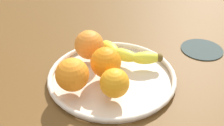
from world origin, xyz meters
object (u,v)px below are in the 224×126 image
object	(u,v)px
orange_back_left	(106,62)
orange_front_right	(115,83)
orange_back_right	(89,45)
ambient_coaster	(202,49)
fruit_bowl	(112,76)
orange_center	(72,75)
banana	(128,54)

from	to	relation	value
orange_back_left	orange_front_right	world-z (taller)	orange_back_left
orange_back_right	ambient_coaster	distance (cm)	32.65
fruit_bowl	orange_center	bearing A→B (deg)	-118.40
orange_back_left	orange_front_right	xyz separation A→B (cm)	(5.21, -5.38, -0.41)
orange_center	orange_front_right	bearing A→B (deg)	14.74
ambient_coaster	orange_front_right	bearing A→B (deg)	-110.60
fruit_bowl	orange_back_left	distance (cm)	4.81
banana	orange_center	bearing A→B (deg)	-109.85
fruit_bowl	orange_center	distance (cm)	11.35
fruit_bowl	orange_back_right	bearing A→B (deg)	157.81
orange_center	orange_back_right	world-z (taller)	same
orange_center	ambient_coaster	xyz separation A→B (cm)	(20.87, 33.51, -5.25)
fruit_bowl	orange_center	size ratio (longest dim) A/B	4.16
fruit_bowl	banana	xyz separation A→B (cm)	(0.69, 7.43, 2.48)
orange_back_right	orange_back_left	bearing A→B (deg)	-32.22
orange_back_left	orange_center	world-z (taller)	orange_center
orange_center	banana	bearing A→B (deg)	71.26
orange_front_right	ambient_coaster	bearing A→B (deg)	69.40
fruit_bowl	orange_front_right	size ratio (longest dim) A/B	4.83
orange_front_right	ambient_coaster	xyz separation A→B (cm)	(11.68, 31.09, -4.73)
orange_back_left	orange_back_right	xyz separation A→B (cm)	(-7.63, 4.81, 0.11)
orange_center	ambient_coaster	size ratio (longest dim) A/B	0.63
banana	ambient_coaster	bearing A→B (deg)	46.91
fruit_bowl	orange_front_right	distance (cm)	8.94
fruit_bowl	ambient_coaster	bearing A→B (deg)	56.83
orange_back_left	orange_center	xyz separation A→B (cm)	(-3.98, -7.80, 0.10)
banana	orange_back_right	world-z (taller)	orange_back_right
banana	orange_center	world-z (taller)	orange_center
banana	orange_center	distance (cm)	17.60
banana	orange_back_left	world-z (taller)	orange_back_left
orange_back_left	orange_center	bearing A→B (deg)	-117.00
orange_back_left	fruit_bowl	bearing A→B (deg)	54.02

